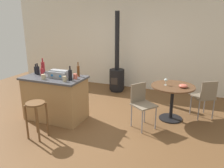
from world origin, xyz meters
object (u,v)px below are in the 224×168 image
kitchen_island (55,98)px  bottle_4 (36,70)px  cup_2 (43,77)px  cup_3 (65,79)px  wood_stove (117,73)px  serving_bowl (183,86)px  toolbox (59,74)px  bottle_5 (42,72)px  cup_1 (52,72)px  folding_chair_far (142,102)px  folding_chair_near (205,96)px  dining_table (172,94)px  bottle_2 (43,67)px  bottle_1 (78,71)px  bottle_0 (38,70)px  bottle_3 (70,75)px  cup_0 (75,76)px  wine_glass (166,80)px  wooden_stool (36,112)px

kitchen_island → bottle_4: size_ratio=6.00×
cup_2 → cup_3: size_ratio=1.10×
wood_stove → bottle_4: (-1.08, -2.17, 0.48)m
cup_2 → cup_3: 0.49m
serving_bowl → toolbox: bearing=-160.7°
bottle_5 → cup_1: bottle_5 is taller
folding_chair_far → folding_chair_near: bearing=37.9°
bottle_4 → cup_2: bearing=-35.2°
dining_table → bottle_2: bottle_2 is taller
toolbox → bottle_1: size_ratio=1.32×
dining_table → folding_chair_far: 0.77m
folding_chair_near → toolbox: size_ratio=2.15×
bottle_0 → bottle_3: (0.90, -0.13, 0.02)m
cup_1 → cup_2: cup_2 is taller
dining_table → bottle_4: bearing=-164.2°
cup_0 → wine_glass: size_ratio=0.80×
bottle_5 → cup_1: (0.08, 0.23, -0.04)m
wooden_stool → bottle_3: 0.96m
dining_table → folding_chair_far: bearing=-131.4°
cup_3 → serving_bowl: bearing=26.2°
folding_chair_far → bottle_2: bearing=-178.6°
folding_chair_far → bottle_3: bottle_3 is taller
bottle_4 → serving_bowl: size_ratio=1.21×
folding_chair_near → folding_chair_far: size_ratio=0.98×
bottle_5 → cup_0: 0.77m
bottle_1 → bottle_4: size_ratio=1.40×
folding_chair_far → bottle_5: bearing=-170.3°
wooden_stool → bottle_5: bearing=119.2°
bottle_2 → cup_1: (0.29, -0.07, -0.08)m
bottle_4 → cup_2: size_ratio=1.84×
cup_0 → cup_2: 0.64m
bottle_0 → cup_2: size_ratio=2.07×
kitchen_island → toolbox: size_ratio=3.24×
bottle_2 → wine_glass: bearing=13.0°
wood_stove → serving_bowl: wood_stove is taller
cup_2 → wine_glass: (2.26, 1.10, -0.12)m
wood_stove → bottle_0: wood_stove is taller
kitchen_island → bottle_0: bottle_0 is taller
toolbox → bottle_0: size_ratio=1.64×
cup_1 → serving_bowl: 2.81m
bottle_5 → cup_0: bearing=5.7°
wooden_stool → bottle_2: 1.38m
kitchen_island → wood_stove: bearing=76.3°
bottle_3 → serving_bowl: (2.08, 0.93, -0.25)m
bottle_0 → cup_3: 0.88m
wooden_stool → bottle_5: size_ratio=3.05×
bottle_2 → cup_1: 0.31m
bottle_4 → toolbox: bearing=-7.5°
wooden_stool → wine_glass: (2.01, 1.69, 0.37)m
wood_stove → cup_3: 2.51m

